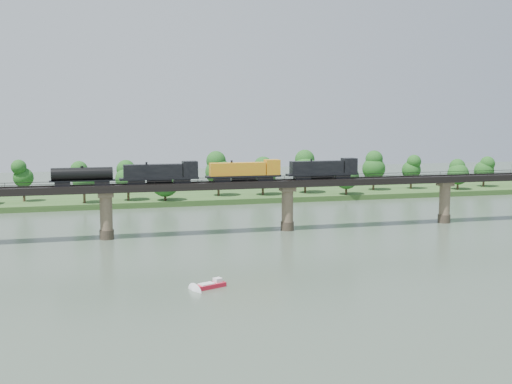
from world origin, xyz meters
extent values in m
plane|color=#38483A|center=(0.00, 0.00, 0.00)|extent=(400.00, 400.00, 0.00)
cube|color=#2B4D1E|center=(0.00, 85.00, 0.80)|extent=(300.00, 24.00, 1.60)
cylinder|color=#473A2D|center=(-40.00, 30.00, 1.00)|extent=(3.00, 3.00, 2.00)
cylinder|color=#78664E|center=(-40.00, 30.00, 5.50)|extent=(2.60, 2.60, 9.00)
cube|color=#78664E|center=(-40.00, 30.00, 9.50)|extent=(3.20, 3.20, 1.00)
cylinder|color=#473A2D|center=(0.00, 30.00, 1.00)|extent=(3.00, 3.00, 2.00)
cylinder|color=#78664E|center=(0.00, 30.00, 5.50)|extent=(2.60, 2.60, 9.00)
cube|color=#78664E|center=(0.00, 30.00, 9.50)|extent=(3.20, 3.20, 1.00)
cylinder|color=#473A2D|center=(40.00, 30.00, 1.00)|extent=(3.00, 3.00, 2.00)
cylinder|color=#78664E|center=(40.00, 30.00, 5.50)|extent=(2.60, 2.60, 9.00)
cube|color=#78664E|center=(40.00, 30.00, 9.50)|extent=(3.20, 3.20, 1.00)
cube|color=black|center=(0.00, 30.00, 10.75)|extent=(220.00, 5.00, 1.50)
cube|color=black|center=(0.00, 29.25, 11.58)|extent=(220.00, 0.12, 0.16)
cube|color=black|center=(0.00, 30.75, 11.58)|extent=(220.00, 0.12, 0.16)
cube|color=black|center=(0.00, 27.60, 12.20)|extent=(220.00, 0.10, 0.10)
cube|color=black|center=(0.00, 32.40, 12.20)|extent=(220.00, 0.10, 0.10)
cube|color=black|center=(0.00, 27.60, 11.85)|extent=(0.08, 0.08, 0.70)
cube|color=black|center=(0.00, 32.40, 11.85)|extent=(0.08, 0.08, 0.70)
cylinder|color=#382619|center=(-60.94, 84.18, 3.46)|extent=(0.70, 0.70, 3.71)
sphere|color=#154915|center=(-60.94, 84.18, 8.41)|extent=(5.67, 5.67, 5.67)
sphere|color=#154915|center=(-60.94, 84.18, 11.50)|extent=(4.25, 4.25, 4.25)
cylinder|color=#382619|center=(-44.43, 76.31, 3.35)|extent=(0.70, 0.70, 3.51)
sphere|color=#154915|center=(-44.43, 76.31, 8.03)|extent=(6.31, 6.31, 6.31)
sphere|color=#154915|center=(-44.43, 76.31, 10.96)|extent=(4.73, 4.73, 4.73)
cylinder|color=#382619|center=(-32.24, 78.84, 3.27)|extent=(0.70, 0.70, 3.34)
sphere|color=#154915|center=(-32.24, 78.84, 7.73)|extent=(7.18, 7.18, 7.18)
sphere|color=#154915|center=(-32.24, 78.84, 10.52)|extent=(5.39, 5.39, 5.39)
cylinder|color=#382619|center=(-22.01, 76.15, 3.01)|extent=(0.70, 0.70, 2.83)
sphere|color=#154915|center=(-22.01, 76.15, 6.78)|extent=(8.26, 8.26, 8.26)
sphere|color=#154915|center=(-22.01, 76.15, 9.14)|extent=(6.19, 6.19, 6.19)
cylinder|color=#382619|center=(-5.04, 82.68, 3.58)|extent=(0.70, 0.70, 3.96)
sphere|color=#154915|center=(-5.04, 82.68, 8.87)|extent=(8.07, 8.07, 8.07)
sphere|color=#154915|center=(-5.04, 82.68, 12.17)|extent=(6.05, 6.05, 6.05)
cylinder|color=#382619|center=(8.52, 81.14, 3.23)|extent=(0.70, 0.70, 3.27)
sphere|color=#154915|center=(8.52, 81.14, 7.59)|extent=(8.03, 8.03, 8.03)
sphere|color=#154915|center=(8.52, 81.14, 10.31)|extent=(6.02, 6.02, 6.02)
cylinder|color=#382619|center=(22.65, 82.31, 3.56)|extent=(0.70, 0.70, 3.92)
sphere|color=#154915|center=(22.65, 82.31, 8.79)|extent=(8.29, 8.29, 8.29)
sphere|color=#154915|center=(22.65, 82.31, 12.05)|extent=(6.21, 6.21, 6.21)
cylinder|color=#382619|center=(33.59, 75.35, 3.11)|extent=(0.70, 0.70, 3.02)
sphere|color=#154915|center=(33.59, 75.35, 7.15)|extent=(7.74, 7.74, 7.74)
sphere|color=#154915|center=(33.59, 75.35, 9.67)|extent=(5.80, 5.80, 5.80)
cylinder|color=#382619|center=(46.81, 84.03, 3.50)|extent=(0.70, 0.70, 3.80)
sphere|color=#154915|center=(46.81, 84.03, 8.56)|extent=(7.47, 7.47, 7.47)
sphere|color=#154915|center=(46.81, 84.03, 11.73)|extent=(5.60, 5.60, 5.60)
cylinder|color=#382619|center=(60.48, 84.26, 3.29)|extent=(0.70, 0.70, 3.38)
sphere|color=#154915|center=(60.48, 84.26, 7.80)|extent=(6.23, 6.23, 6.23)
sphere|color=#154915|center=(60.48, 84.26, 10.62)|extent=(4.67, 4.67, 4.67)
cylinder|color=#382619|center=(74.35, 78.39, 2.99)|extent=(0.70, 0.70, 2.77)
sphere|color=#154915|center=(74.35, 78.39, 6.68)|extent=(7.04, 7.04, 7.04)
sphere|color=#154915|center=(74.35, 78.39, 8.99)|extent=(5.28, 5.28, 5.28)
cylinder|color=#382619|center=(87.62, 83.57, 3.07)|extent=(0.70, 0.70, 2.94)
sphere|color=#154915|center=(87.62, 83.57, 7.00)|extent=(6.73, 6.73, 6.73)
sphere|color=#154915|center=(87.62, 83.57, 9.45)|extent=(5.05, 5.05, 5.05)
cube|color=black|center=(13.10, 30.00, 11.98)|extent=(3.52, 2.11, 0.97)
cube|color=black|center=(3.41, 30.00, 11.98)|extent=(3.52, 2.11, 0.97)
cube|color=black|center=(8.26, 30.00, 12.60)|extent=(16.74, 2.64, 0.44)
cube|color=black|center=(6.93, 30.00, 14.23)|extent=(12.34, 2.38, 2.82)
cube|color=black|center=(14.86, 30.00, 14.50)|extent=(3.17, 2.64, 3.35)
cylinder|color=black|center=(8.26, 30.00, 12.12)|extent=(5.29, 1.23, 1.23)
cube|color=black|center=(-5.40, 30.00, 11.98)|extent=(3.52, 2.11, 0.97)
cube|color=black|center=(-15.09, 30.00, 11.98)|extent=(3.52, 2.11, 0.97)
cube|color=black|center=(-10.25, 30.00, 12.60)|extent=(16.74, 2.64, 0.44)
cube|color=orange|center=(-11.57, 30.00, 14.23)|extent=(12.34, 2.38, 2.82)
cube|color=orange|center=(-3.64, 30.00, 14.50)|extent=(3.17, 2.64, 3.35)
cylinder|color=black|center=(-10.25, 30.00, 12.12)|extent=(5.29, 1.23, 1.23)
cube|color=black|center=(-23.91, 30.00, 11.98)|extent=(3.52, 2.11, 0.97)
cube|color=black|center=(-33.60, 30.00, 11.98)|extent=(3.52, 2.11, 0.97)
cube|color=black|center=(-28.75, 30.00, 12.60)|extent=(16.74, 2.64, 0.44)
cube|color=black|center=(-30.07, 30.00, 14.23)|extent=(12.34, 2.38, 2.82)
cube|color=black|center=(-22.14, 30.00, 14.50)|extent=(3.17, 2.64, 3.35)
cylinder|color=black|center=(-28.75, 30.00, 12.12)|extent=(5.29, 1.23, 1.23)
cube|color=black|center=(-40.65, 30.00, 11.98)|extent=(3.08, 1.94, 0.97)
cube|color=black|center=(-48.58, 30.00, 11.98)|extent=(3.08, 1.94, 0.97)
cube|color=black|center=(-44.61, 30.00, 12.56)|extent=(13.22, 2.11, 0.26)
cylinder|color=black|center=(-44.61, 30.00, 13.97)|extent=(12.34, 2.64, 2.64)
cylinder|color=black|center=(-44.61, 30.00, 15.38)|extent=(0.62, 0.62, 0.44)
cube|color=red|center=(-26.11, -13.28, 0.33)|extent=(5.02, 3.40, 0.66)
cube|color=white|center=(-26.80, -13.57, 0.71)|extent=(2.64, 2.19, 0.24)
cube|color=white|center=(-24.89, -12.76, 0.99)|extent=(1.49, 1.49, 0.66)
camera|label=1|loc=(-44.00, -106.76, 26.26)|focal=45.00mm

